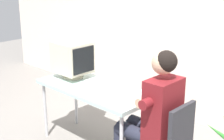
% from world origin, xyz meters
% --- Properties ---
extents(wall_back, '(8.00, 0.10, 3.00)m').
position_xyz_m(wall_back, '(0.30, 1.40, 1.50)').
color(wall_back, beige).
rests_on(wall_back, ground_plane).
extents(desk, '(1.35, 0.60, 0.74)m').
position_xyz_m(desk, '(0.00, 0.00, 0.68)').
color(desk, '#B7B7BC').
rests_on(desk, ground_plane).
extents(crt_monitor, '(0.40, 0.36, 0.43)m').
position_xyz_m(crt_monitor, '(-0.42, 0.05, 0.98)').
color(crt_monitor, beige).
rests_on(crt_monitor, desk).
extents(keyboard, '(0.16, 0.43, 0.03)m').
position_xyz_m(keyboard, '(-0.06, -0.03, 0.75)').
color(keyboard, silver).
rests_on(keyboard, desk).
extents(person_seated, '(0.74, 0.55, 1.31)m').
position_xyz_m(person_seated, '(0.82, -0.04, 0.71)').
color(person_seated, maroon).
rests_on(person_seated, ground_plane).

